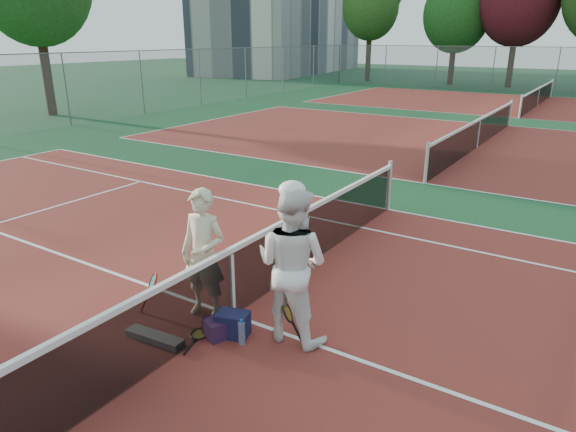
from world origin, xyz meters
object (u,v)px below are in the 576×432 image
at_px(sports_bag_navy, 233,324).
at_px(racket_spare, 200,334).
at_px(racket_black_held, 287,323).
at_px(racket_red, 154,292).
at_px(player_a, 204,254).
at_px(water_bottle, 242,333).
at_px(sports_bag_purple, 214,329).
at_px(net_main, 232,283).
at_px(player_b, 292,265).

bearing_deg(sports_bag_navy, racket_spare, -148.15).
height_order(racket_black_held, sports_bag_navy, racket_black_held).
xyz_separation_m(racket_red, racket_spare, (0.96, -0.15, -0.26)).
relative_size(player_a, water_bottle, 5.98).
bearing_deg(sports_bag_purple, player_a, 140.02).
relative_size(net_main, player_a, 6.12).
height_order(net_main, racket_spare, net_main).
bearing_deg(player_b, sports_bag_purple, 34.39).
bearing_deg(sports_bag_navy, racket_black_held, 19.50).
bearing_deg(racket_black_held, player_b, -101.28).
height_order(player_b, sports_bag_navy, player_b).
relative_size(racket_red, water_bottle, 1.85).
bearing_deg(racket_red, net_main, -32.99).
xyz_separation_m(racket_black_held, sports_bag_purple, (-0.84, -0.41, -0.16)).
bearing_deg(racket_red, player_a, -32.36).
bearing_deg(water_bottle, racket_red, 179.46).
distance_m(net_main, water_bottle, 0.79).
bearing_deg(sports_bag_purple, racket_black_held, 26.12).
relative_size(player_b, racket_red, 3.61).
bearing_deg(player_a, net_main, 14.38).
bearing_deg(player_a, player_b, -0.92).
bearing_deg(racket_spare, sports_bag_purple, -93.46).
bearing_deg(water_bottle, racket_spare, -166.78).
xyz_separation_m(net_main, sports_bag_navy, (0.30, -0.38, -0.35)).
xyz_separation_m(racket_red, racket_black_held, (2.01, 0.32, 0.00)).
bearing_deg(racket_spare, net_main, -25.46).
height_order(racket_black_held, sports_bag_purple, racket_black_held).
height_order(player_a, racket_red, player_a).
distance_m(racket_spare, sports_bag_navy, 0.46).
bearing_deg(sports_bag_purple, racket_red, 175.40).
distance_m(racket_black_held, racket_spare, 1.17).
distance_m(racket_red, racket_spare, 1.01).
distance_m(player_a, racket_spare, 1.04).
bearing_deg(net_main, sports_bag_navy, -52.01).
distance_m(racket_black_held, water_bottle, 0.58).
bearing_deg(racket_spare, water_bottle, -95.75).
bearing_deg(water_bottle, net_main, 137.15).
bearing_deg(racket_red, player_b, -43.25).
bearing_deg(player_b, player_a, 6.10).
bearing_deg(net_main, racket_spare, -96.49).
bearing_deg(player_b, water_bottle, 48.11).
bearing_deg(player_a, racket_spare, -67.30).
relative_size(net_main, sports_bag_purple, 36.33).
relative_size(player_a, sports_bag_purple, 5.93).
height_order(player_b, water_bottle, player_b).
xyz_separation_m(player_b, sports_bag_purple, (-0.80, -0.58, -0.88)).
relative_size(player_a, racket_red, 3.24).
xyz_separation_m(player_a, player_b, (1.29, 0.17, 0.10)).
relative_size(racket_red, sports_bag_purple, 1.83).
bearing_deg(racket_black_held, racket_spare, -0.08).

